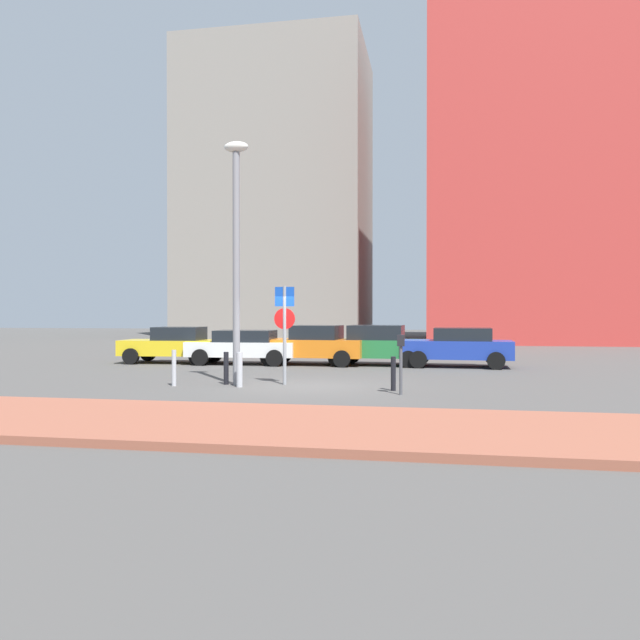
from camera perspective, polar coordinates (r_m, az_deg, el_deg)
The scene contains 16 objects.
ground_plane at distance 17.27m, azimuth -1.27°, elevation -6.10°, with size 120.00×120.00×0.00m, color #4C4947.
sidewalk_brick at distance 11.20m, azimuth -8.00°, elevation -9.42°, with size 40.00×4.00×0.14m, color #93513D.
parked_car_yellow at distance 25.93m, azimuth -13.31°, elevation -2.19°, with size 4.09×2.24×1.47m.
parked_car_white at distance 24.78m, azimuth -7.03°, elevation -2.38°, with size 4.38×2.17×1.35m.
parked_car_orange at distance 24.38m, azimuth -0.71°, elevation -2.29°, with size 4.36×2.30×1.55m.
parked_car_green at distance 24.25m, azimuth 5.13°, elevation -2.25°, with size 4.06×2.17×1.56m.
parked_car_blue at distance 23.91m, azimuth 12.59°, elevation -2.38°, with size 4.13×2.12×1.47m.
parking_sign_post at distance 17.58m, azimuth -3.27°, elevation -0.24°, with size 0.60×0.10×2.80m.
parking_meter at distance 15.51m, azimuth 7.45°, elevation -3.32°, with size 0.18×0.14×1.49m.
street_lamp at distance 17.71m, azimuth -7.71°, elevation 7.16°, with size 0.70×0.36×6.85m.
traffic_bollard_near at distance 17.70m, azimuth -13.28°, elevation -4.32°, with size 0.12×0.12×1.01m, color #B7B7BC.
traffic_bollard_mid at distance 17.13m, azimuth -7.41°, elevation -4.55°, with size 0.17×0.17×0.96m, color #B7B7BC.
traffic_bollard_far at distance 17.82m, azimuth -8.63°, elevation -4.41°, with size 0.14×0.14×0.92m, color black.
traffic_bollard_edge at distance 16.31m, azimuth 6.76°, elevation -4.92°, with size 0.13×0.13×0.90m, color black.
building_colorful_midrise at distance 49.33m, azimuth 18.76°, elevation 11.26°, with size 14.89×16.12×22.31m, color #BF3833.
building_under_construction at distance 54.76m, azimuth -3.90°, elevation 11.36°, with size 15.30×11.38×24.45m, color gray.
Camera 1 is at (3.50, -16.79, 2.02)m, focal length 34.80 mm.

